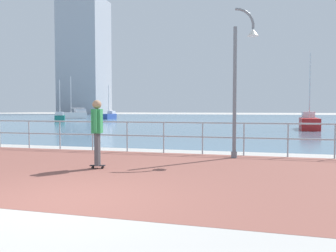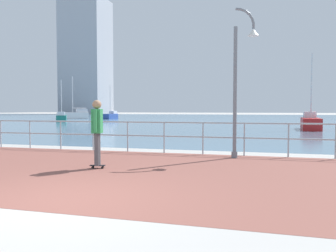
% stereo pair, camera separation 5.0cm
% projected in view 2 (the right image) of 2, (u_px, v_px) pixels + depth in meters
% --- Properties ---
extents(ground, '(220.00, 220.00, 0.00)m').
position_uv_depth(ground, '(232.00, 121.00, 44.24)').
color(ground, '#ADAAA5').
extents(brick_paving, '(28.00, 7.09, 0.01)m').
position_uv_depth(brick_paving, '(127.00, 170.00, 8.45)').
color(brick_paving, brown).
rests_on(brick_paving, ground).
extents(harbor_water, '(180.00, 88.00, 0.00)m').
position_uv_depth(harbor_water, '(237.00, 119.00, 55.28)').
color(harbor_water, slate).
rests_on(harbor_water, ground).
extents(waterfront_railing, '(25.25, 0.06, 1.12)m').
position_uv_depth(waterfront_railing, '(164.00, 131.00, 11.83)').
color(waterfront_railing, '#9EADB7').
rests_on(waterfront_railing, ground).
extents(lamppost, '(0.82, 0.36, 4.76)m').
position_uv_depth(lamppost, '(241.00, 75.00, 10.47)').
color(lamppost, slate).
rests_on(lamppost, ground).
extents(skateboarder, '(0.41, 0.55, 1.80)m').
position_uv_depth(skateboarder, '(97.00, 127.00, 8.68)').
color(skateboarder, black).
rests_on(skateboarder, ground).
extents(sailboat_gray, '(4.74, 4.29, 6.88)m').
position_uv_depth(sailboat_gray, '(74.00, 115.00, 54.24)').
color(sailboat_gray, white).
rests_on(sailboat_gray, ground).
extents(sailboat_red, '(1.33, 3.92, 5.45)m').
position_uv_depth(sailboat_red, '(111.00, 116.00, 53.72)').
color(sailboat_red, '#284799').
rests_on(sailboat_red, ground).
extents(sailboat_teal, '(1.60, 4.24, 5.84)m').
position_uv_depth(sailboat_teal, '(311.00, 122.00, 25.49)').
color(sailboat_teal, '#B21E1E').
rests_on(sailboat_teal, ground).
extents(sailboat_blue, '(2.92, 3.81, 5.27)m').
position_uv_depth(sailboat_blue, '(62.00, 118.00, 41.88)').
color(sailboat_blue, '#197266').
rests_on(sailboat_blue, ground).
extents(tower_slate, '(13.75, 11.69, 38.72)m').
position_uv_depth(tower_slate, '(86.00, 57.00, 107.06)').
color(tower_slate, '#A3A8B2').
rests_on(tower_slate, ground).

